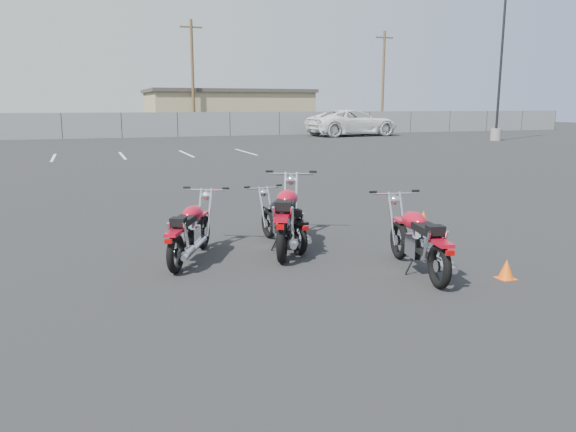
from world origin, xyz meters
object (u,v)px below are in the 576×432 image
object	(u,v)px
motorcycle_front_red	(190,231)
motorcycle_rear_red	(419,240)
motorcycle_third_red	(287,218)
white_van	(353,115)
motorcycle_second_black	(283,222)

from	to	relation	value
motorcycle_front_red	motorcycle_rear_red	bearing A→B (deg)	-30.94
motorcycle_third_red	white_van	distance (m)	34.90
motorcycle_front_red	motorcycle_third_red	distance (m)	1.61
motorcycle_third_red	motorcycle_rear_red	bearing A→B (deg)	-54.79
motorcycle_front_red	motorcycle_rear_red	xyz separation A→B (m)	(2.91, -1.74, 0.02)
motorcycle_third_red	motorcycle_rear_red	distance (m)	2.27
motorcycle_front_red	motorcycle_second_black	world-z (taller)	motorcycle_front_red
white_van	motorcycle_third_red	bearing A→B (deg)	145.95
motorcycle_rear_red	motorcycle_front_red	bearing A→B (deg)	149.06
motorcycle_second_black	motorcycle_third_red	size ratio (longest dim) A/B	0.80
white_van	motorcycle_front_red	bearing A→B (deg)	143.77
motorcycle_second_black	motorcycle_rear_red	bearing A→B (deg)	-58.27
motorcycle_second_black	motorcycle_rear_red	world-z (taller)	motorcycle_rear_red
motorcycle_rear_red	motorcycle_second_black	bearing A→B (deg)	121.73
motorcycle_second_black	white_van	xyz separation A→B (m)	(16.47, 30.51, 1.14)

